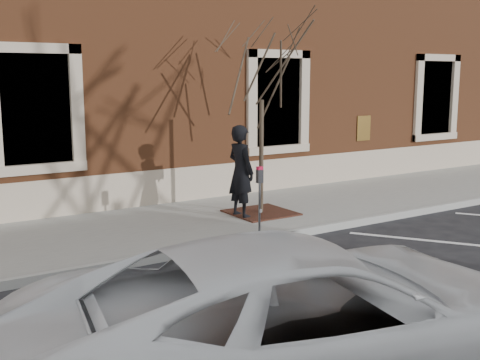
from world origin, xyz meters
TOP-DOWN VIEW (x-y plane):
  - ground at (0.00, 0.00)m, footprint 120.00×120.00m
  - sidewalk_near at (0.00, 1.75)m, footprint 40.00×3.50m
  - curb_near at (0.00, -0.05)m, footprint 40.00×0.12m
  - parking_stripes at (0.00, -2.20)m, footprint 28.00×4.40m
  - building_civic at (0.00, 7.74)m, footprint 40.00×8.62m
  - man at (0.53, 1.39)m, footprint 0.52×0.74m
  - parking_meter at (0.12, 0.12)m, footprint 0.11×0.09m
  - tree_grate at (1.08, 1.44)m, footprint 1.28×1.28m
  - sapling at (1.08, 1.44)m, footprint 2.64×2.64m
  - white_truck at (-2.64, -4.73)m, footprint 6.01×3.57m

SIDE VIEW (x-z plane):
  - ground at x=0.00m, z-range 0.00..0.00m
  - parking_stripes at x=0.00m, z-range 0.00..0.01m
  - sidewalk_near at x=0.00m, z-range 0.00..0.15m
  - curb_near at x=0.00m, z-range 0.00..0.15m
  - tree_grate at x=1.08m, z-range 0.15..0.18m
  - white_truck at x=-2.64m, z-range 0.00..1.56m
  - parking_meter at x=0.12m, z-range 0.40..1.65m
  - man at x=0.53m, z-range 0.15..2.07m
  - sapling at x=1.08m, z-range 1.03..5.43m
  - building_civic at x=0.00m, z-range 0.00..8.00m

